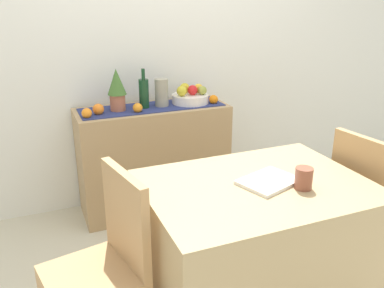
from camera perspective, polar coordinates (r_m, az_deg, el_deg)
ground_plane at (r=2.72m, az=4.90°, el=-16.65°), size 6.40×6.40×0.02m
room_wall_rear at (r=3.28m, az=-4.10°, el=15.41°), size 6.40×0.06×2.70m
sideboard_console at (r=3.20m, az=-5.30°, el=-2.06°), size 1.13×0.42×0.82m
table_runner at (r=3.07m, az=-5.55°, el=5.13°), size 1.06×0.32×0.01m
fruit_bowl at (r=3.16m, az=-0.24°, el=6.33°), size 0.28×0.28×0.07m
apple_rear at (r=3.09m, az=-1.44°, el=7.38°), size 0.08×0.08×0.08m
apple_right at (r=3.20m, az=-1.03°, el=7.80°), size 0.08×0.08×0.08m
apple_upper at (r=3.21m, az=0.90°, el=7.77°), size 0.07×0.07×0.07m
apple_front at (r=3.13m, az=0.08°, el=7.50°), size 0.08×0.08×0.08m
apple_left at (r=3.14m, az=1.47°, el=7.47°), size 0.07×0.07×0.07m
wine_bottle at (r=3.03m, az=-6.71°, el=7.04°), size 0.07×0.07×0.29m
ceramic_vase at (r=3.07m, az=-4.25°, el=7.12°), size 0.10×0.10×0.21m
potted_plant at (r=2.97m, az=-10.42°, el=7.65°), size 0.13×0.13×0.31m
orange_loose_mid at (r=2.87m, az=-14.44°, el=4.18°), size 0.07×0.07×0.07m
orange_loose_end at (r=3.16m, az=3.02°, el=6.21°), size 0.07×0.07×0.07m
orange_loose_far at (r=2.93m, az=-12.90°, el=4.73°), size 0.08×0.08×0.08m
orange_loose_near_bowl at (r=2.94m, az=-7.57°, el=5.01°), size 0.07×0.07×0.07m
dining_table at (r=2.23m, az=8.51°, el=-14.06°), size 1.10×0.81×0.74m
open_book at (r=2.06m, az=10.63°, el=-5.12°), size 0.33×0.29×0.02m
coffee_cup at (r=2.03m, az=15.27°, el=-4.62°), size 0.08×0.08×0.11m
chair_by_corner at (r=2.75m, az=23.52°, el=-11.23°), size 0.45×0.45×0.90m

